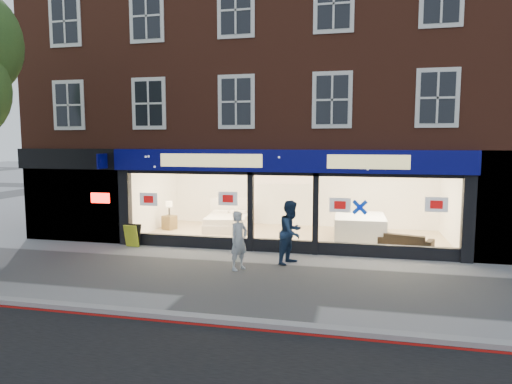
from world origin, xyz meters
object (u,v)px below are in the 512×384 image
(a_board, at_px, (133,236))
(pedestrian_grey, at_px, (239,240))
(mattress_stack, at_px, (360,228))
(display_bed, at_px, (227,222))
(pedestrian_blue, at_px, (291,232))
(sofa, at_px, (406,241))

(a_board, relative_size, pedestrian_grey, 0.47)
(mattress_stack, bearing_deg, display_bed, 171.65)
(pedestrian_blue, bearing_deg, sofa, -32.76)
(sofa, distance_m, pedestrian_grey, 5.77)
(a_board, bearing_deg, pedestrian_blue, -4.92)
(display_bed, distance_m, pedestrian_blue, 5.16)
(display_bed, distance_m, mattress_stack, 5.14)
(mattress_stack, distance_m, pedestrian_grey, 5.39)
(pedestrian_grey, height_order, pedestrian_blue, pedestrian_blue)
(display_bed, height_order, sofa, display_bed)
(sofa, bearing_deg, a_board, 26.90)
(pedestrian_grey, distance_m, pedestrian_blue, 1.63)
(a_board, bearing_deg, display_bed, 57.05)
(display_bed, bearing_deg, pedestrian_grey, -77.30)
(a_board, distance_m, pedestrian_blue, 5.65)
(display_bed, xyz_separation_m, a_board, (-2.42, -3.14, -0.03))
(display_bed, distance_m, sofa, 6.78)
(sofa, xyz_separation_m, pedestrian_blue, (-3.42, -2.31, 0.58))
(pedestrian_blue, bearing_deg, pedestrian_grey, 148.16)
(sofa, bearing_deg, pedestrian_grey, 52.49)
(a_board, bearing_deg, pedestrian_grey, -19.21)
(sofa, distance_m, a_board, 9.07)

